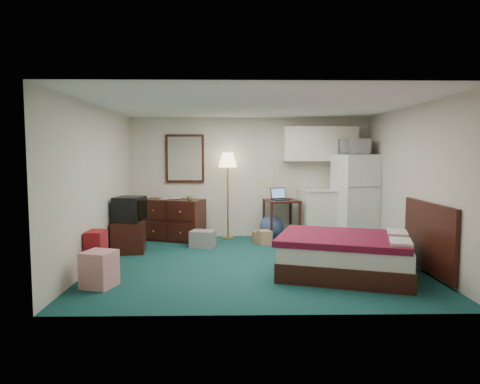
{
  "coord_description": "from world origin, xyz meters",
  "views": [
    {
      "loc": [
        -0.37,
        -6.73,
        1.74
      ],
      "look_at": [
        -0.23,
        0.37,
        1.11
      ],
      "focal_mm": 32.0,
      "sensor_mm": 36.0,
      "label": 1
    }
  ],
  "objects_px": {
    "floor_lamp": "(228,196)",
    "bed": "(345,256)",
    "desk": "(281,220)",
    "fridge": "(355,198)",
    "suitcase": "(96,252)",
    "dresser": "(173,220)",
    "kitchen_counter": "(324,215)",
    "tv_stand": "(129,236)"
  },
  "relations": [
    {
      "from": "dresser",
      "to": "desk",
      "type": "bearing_deg",
      "value": 19.52
    },
    {
      "from": "kitchen_counter",
      "to": "dresser",
      "type": "bearing_deg",
      "value": 172.85
    },
    {
      "from": "floor_lamp",
      "to": "tv_stand",
      "type": "bearing_deg",
      "value": -145.41
    },
    {
      "from": "kitchen_counter",
      "to": "tv_stand",
      "type": "relative_size",
      "value": 1.65
    },
    {
      "from": "dresser",
      "to": "tv_stand",
      "type": "height_order",
      "value": "dresser"
    },
    {
      "from": "fridge",
      "to": "bed",
      "type": "xyz_separation_m",
      "value": [
        -0.8,
        -2.37,
        -0.58
      ]
    },
    {
      "from": "desk",
      "to": "suitcase",
      "type": "distance_m",
      "value": 3.84
    },
    {
      "from": "dresser",
      "to": "floor_lamp",
      "type": "distance_m",
      "value": 1.21
    },
    {
      "from": "floor_lamp",
      "to": "fridge",
      "type": "distance_m",
      "value": 2.55
    },
    {
      "from": "fridge",
      "to": "tv_stand",
      "type": "bearing_deg",
      "value": 177.0
    },
    {
      "from": "kitchen_counter",
      "to": "bed",
      "type": "relative_size",
      "value": 0.56
    },
    {
      "from": "dresser",
      "to": "bed",
      "type": "xyz_separation_m",
      "value": [
        2.82,
        -2.61,
        -0.13
      ]
    },
    {
      "from": "kitchen_counter",
      "to": "bed",
      "type": "distance_m",
      "value": 2.65
    },
    {
      "from": "floor_lamp",
      "to": "kitchen_counter",
      "type": "relative_size",
      "value": 1.78
    },
    {
      "from": "desk",
      "to": "suitcase",
      "type": "xyz_separation_m",
      "value": [
        -2.99,
        -2.41,
        -0.1
      ]
    },
    {
      "from": "dresser",
      "to": "bed",
      "type": "relative_size",
      "value": 0.68
    },
    {
      "from": "desk",
      "to": "suitcase",
      "type": "relative_size",
      "value": 1.31
    },
    {
      "from": "suitcase",
      "to": "bed",
      "type": "bearing_deg",
      "value": -2.36
    },
    {
      "from": "desk",
      "to": "floor_lamp",
      "type": "bearing_deg",
      "value": 161.1
    },
    {
      "from": "kitchen_counter",
      "to": "floor_lamp",
      "type": "bearing_deg",
      "value": 168.92
    },
    {
      "from": "dresser",
      "to": "desk",
      "type": "distance_m",
      "value": 2.2
    },
    {
      "from": "kitchen_counter",
      "to": "bed",
      "type": "bearing_deg",
      "value": -102.88
    },
    {
      "from": "desk",
      "to": "fridge",
      "type": "height_order",
      "value": "fridge"
    },
    {
      "from": "fridge",
      "to": "suitcase",
      "type": "xyz_separation_m",
      "value": [
        -4.42,
        -2.18,
        -0.55
      ]
    },
    {
      "from": "fridge",
      "to": "bed",
      "type": "distance_m",
      "value": 2.57
    },
    {
      "from": "dresser",
      "to": "desk",
      "type": "height_order",
      "value": "dresser"
    },
    {
      "from": "floor_lamp",
      "to": "kitchen_counter",
      "type": "xyz_separation_m",
      "value": [
        1.96,
        -0.12,
        -0.39
      ]
    },
    {
      "from": "bed",
      "to": "floor_lamp",
      "type": "bearing_deg",
      "value": 139.67
    },
    {
      "from": "desk",
      "to": "bed",
      "type": "xyz_separation_m",
      "value": [
        0.62,
        -2.6,
        -0.12
      ]
    },
    {
      "from": "suitcase",
      "to": "dresser",
      "type": "bearing_deg",
      "value": 72.46
    },
    {
      "from": "floor_lamp",
      "to": "suitcase",
      "type": "bearing_deg",
      "value": -126.56
    },
    {
      "from": "kitchen_counter",
      "to": "fridge",
      "type": "bearing_deg",
      "value": -32.56
    },
    {
      "from": "bed",
      "to": "fridge",
      "type": "bearing_deg",
      "value": 89.05
    },
    {
      "from": "fridge",
      "to": "kitchen_counter",
      "type": "bearing_deg",
      "value": 140.99
    },
    {
      "from": "dresser",
      "to": "suitcase",
      "type": "xyz_separation_m",
      "value": [
        -0.79,
        -2.42,
        -0.1
      ]
    },
    {
      "from": "floor_lamp",
      "to": "desk",
      "type": "relative_size",
      "value": 2.17
    },
    {
      "from": "fridge",
      "to": "floor_lamp",
      "type": "bearing_deg",
      "value": 157.42
    },
    {
      "from": "floor_lamp",
      "to": "bed",
      "type": "relative_size",
      "value": 0.99
    },
    {
      "from": "desk",
      "to": "tv_stand",
      "type": "relative_size",
      "value": 1.35
    },
    {
      "from": "bed",
      "to": "dresser",
      "type": "bearing_deg",
      "value": 154.98
    },
    {
      "from": "fridge",
      "to": "suitcase",
      "type": "relative_size",
      "value": 2.77
    },
    {
      "from": "fridge",
      "to": "desk",
      "type": "bearing_deg",
      "value": 157.05
    }
  ]
}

